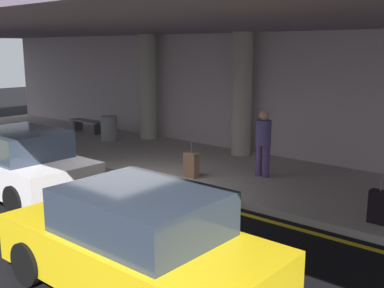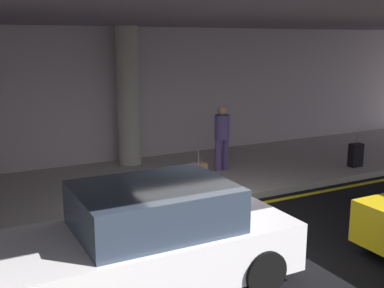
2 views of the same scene
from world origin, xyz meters
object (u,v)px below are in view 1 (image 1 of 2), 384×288
Objects in this scene: support_column_left_mid at (242,95)px; bench_metal at (88,124)px; trash_bin_steel at (109,128)px; suitcase_upright_secondary at (191,165)px; support_column_far_left at (148,87)px; car_yellow_taxi_no2 at (138,244)px; suitcase_upright_primary at (379,207)px; car_white at (19,164)px; traveler_with_luggage at (263,139)px.

support_column_left_mid reaches higher than bench_metal.
support_column_left_mid is 4.29× the size of trash_bin_steel.
suitcase_upright_secondary is (0.52, -2.94, -1.51)m from support_column_left_mid.
car_yellow_taxi_no2 is at bearing -45.18° from support_column_far_left.
support_column_far_left is at bearing 135.57° from suitcase_upright_primary.
suitcase_upright_secondary reaches higher than trash_bin_steel.
support_column_far_left is 4.06× the size of suitcase_upright_primary.
car_white reaches higher than suitcase_upright_primary.
suitcase_upright_primary is 10.18m from trash_bin_steel.
car_yellow_taxi_no2 is at bearing -37.48° from trash_bin_steel.
car_yellow_taxi_no2 is 5.41m from suitcase_upright_secondary.
suitcase_upright_primary reaches higher than trash_bin_steel.
trash_bin_steel is at bearing 141.93° from car_yellow_taxi_no2.
car_yellow_taxi_no2 reaches higher than suitcase_upright_secondary.
car_yellow_taxi_no2 is 2.56× the size of bench_metal.
suitcase_upright_secondary is (-4.67, 0.13, 0.00)m from suitcase_upright_primary.
support_column_far_left is 4.00m from support_column_left_mid.
traveler_with_luggage is 1.87× the size of suitcase_upright_primary.
support_column_far_left is 10.63m from car_yellow_taxi_no2.
support_column_left_mid is at bearing 114.10° from car_yellow_taxi_no2.
suitcase_upright_primary is 1.00× the size of suitcase_upright_secondary.
support_column_left_mid is 4.06× the size of suitcase_upright_secondary.
support_column_left_mid is 2.17× the size of traveler_with_luggage.
car_yellow_taxi_no2 is 2.44× the size of traveler_with_luggage.
support_column_left_mid is 3.35m from suitcase_upright_secondary.
support_column_left_mid is 6.22m from suitcase_upright_primary.
bench_metal is 1.81m from trash_bin_steel.
support_column_left_mid is 2.68m from traveler_with_luggage.
car_yellow_taxi_no2 is at bearing -65.31° from support_column_left_mid.
trash_bin_steel is (-0.81, -1.16, -1.40)m from support_column_far_left.
support_column_far_left is 2.28× the size of bench_metal.
bench_metal is (-8.42, 1.00, -0.61)m from traveler_with_luggage.
support_column_far_left is 9.80m from suitcase_upright_primary.
suitcase_upright_primary is 11.99m from bench_metal.
suitcase_upright_primary is at bearing -30.62° from support_column_left_mid.
suitcase_upright_secondary is at bearing -80.01° from support_column_left_mid.
car_yellow_taxi_no2 is at bearing -30.93° from suitcase_upright_secondary.
car_yellow_taxi_no2 reaches higher than suitcase_upright_primary.
car_white is 7.11m from bench_metal.
support_column_left_mid is (4.00, 0.00, 0.00)m from support_column_far_left.
bench_metal is at bearing -173.52° from support_column_left_mid.
suitcase_upright_secondary is (-2.92, 4.55, -0.25)m from car_yellow_taxi_no2.
support_column_left_mid is at bearing 126.33° from suitcase_upright_secondary.
trash_bin_steel is at bearing 116.58° from car_white.
suitcase_upright_primary is at bearing -11.18° from bench_metal.
traveler_with_luggage is (1.85, -1.74, -0.86)m from support_column_left_mid.
traveler_with_luggage is 1.87× the size of suitcase_upright_secondary.
car_white is at bearing 177.42° from suitcase_upright_primary.
car_yellow_taxi_no2 reaches higher than bench_metal.
suitcase_upright_secondary is at bearing 122.15° from car_yellow_taxi_no2.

